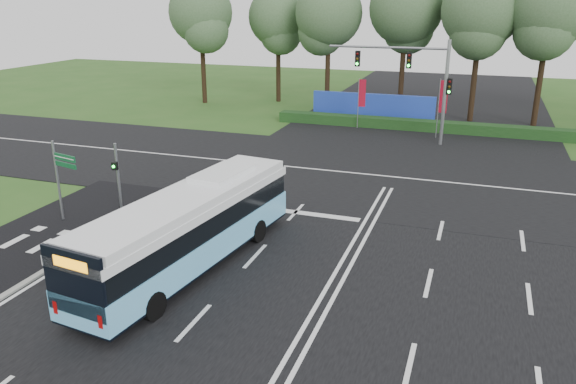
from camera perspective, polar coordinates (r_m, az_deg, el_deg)
The scene contains 14 objects.
ground at distance 21.08m, azimuth 5.05°, elevation -7.88°, with size 120.00×120.00×0.00m, color #2A531B.
road_main at distance 21.07m, azimuth 5.06°, elevation -7.84°, with size 20.00×120.00×0.04m, color black.
road_cross at distance 32.04m, azimuth 10.39°, elevation 1.51°, with size 120.00×14.00×0.05m, color black.
bike_path at distance 24.68m, azimuth -26.48°, elevation -5.69°, with size 5.00×18.00×0.06m, color black.
kerb_strip at distance 23.10m, azimuth -22.25°, elevation -6.66°, with size 0.25×18.00×0.12m, color gray.
city_bus at distance 20.82m, azimuth -9.94°, elevation -3.64°, with size 3.67×11.22×3.16m.
pedestrian_signal at distance 27.21m, azimuth -16.94°, elevation 1.70°, with size 0.30×0.41×3.27m.
street_sign at distance 26.44m, azimuth -22.05°, elevation 1.91°, with size 1.41×0.42×3.70m.
banner_flag_left at distance 43.44m, azimuth 7.45°, elevation 9.67°, with size 0.57×0.09×3.84m.
banner_flag_mid at distance 41.23m, azimuth 15.39°, elevation 9.00°, with size 0.61×0.22×4.24m.
traffic_light_gantry at distance 39.30m, azimuth 13.15°, elevation 11.50°, with size 8.41×0.28×7.00m.
hedge at distance 43.96m, azimuth 13.08°, elevation 6.62°, with size 22.00×1.20×0.80m, color #123312.
blue_hoarding at distance 46.81m, azimuth 8.60°, elevation 8.52°, with size 10.00×0.30×2.20m, color #203EAE.
eucalyptus_row at distance 49.13m, azimuth 15.19°, elevation 17.17°, with size 47.96×9.74×12.12m.
Camera 1 is at (4.40, -18.27, 9.54)m, focal length 35.00 mm.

